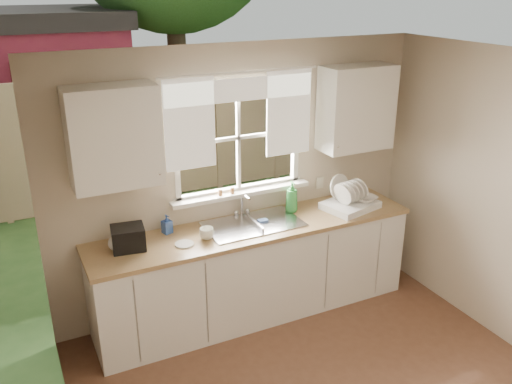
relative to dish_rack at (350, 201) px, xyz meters
name	(u,v)px	position (x,y,z in m)	size (l,w,h in m)	color
room_walls	(378,286)	(-1.01, -1.70, 0.26)	(3.62, 4.02, 2.50)	beige
ceiling	(390,78)	(-1.01, -1.64, 1.52)	(3.60, 4.00, 0.02)	silver
window	(239,156)	(-1.01, 0.36, 0.50)	(1.38, 0.16, 1.06)	white
curtains	(241,109)	(-1.01, 0.31, 0.95)	(1.50, 0.03, 0.81)	white
base_cabinets	(255,272)	(-1.01, 0.04, -0.55)	(3.00, 0.62, 0.87)	white
countertop	(255,228)	(-1.01, 0.04, -0.09)	(3.04, 0.65, 0.04)	#A17F50
upper_cabinet_left	(114,137)	(-2.16, 0.19, 0.87)	(0.70, 0.33, 0.80)	white
upper_cabinet_right	(356,108)	(0.14, 0.19, 0.87)	(0.70, 0.33, 0.80)	white
wall_outlet	(320,183)	(-0.13, 0.35, 0.10)	(0.08, 0.01, 0.12)	beige
sill_jars	(226,191)	(-1.17, 0.30, 0.20)	(0.16, 0.04, 0.06)	brown
sink	(253,232)	(-1.01, 0.07, -0.14)	(0.88, 0.52, 0.40)	#B7B7BC
dish_rack	(350,201)	(0.00, 0.00, 0.00)	(0.58, 0.49, 0.31)	white
bowl	(365,199)	(0.14, -0.05, 0.02)	(0.22, 0.22, 0.05)	white
soap_bottle_a	(292,197)	(-0.55, 0.18, 0.08)	(0.12, 0.12, 0.31)	#2D8C3A
soap_bottle_b	(167,224)	(-1.77, 0.25, 0.01)	(0.08, 0.08, 0.17)	#2E55AE
soap_bottle_c	(116,240)	(-2.24, 0.13, 0.01)	(0.13, 0.13, 0.17)	beige
saucer	(184,244)	(-1.71, -0.04, -0.06)	(0.16, 0.16, 0.01)	silver
cup	(207,234)	(-1.50, -0.02, -0.02)	(0.13, 0.13, 0.10)	silver
black_appliance	(128,238)	(-2.14, 0.10, 0.03)	(0.27, 0.23, 0.19)	black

